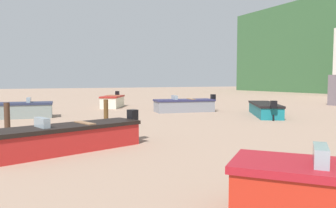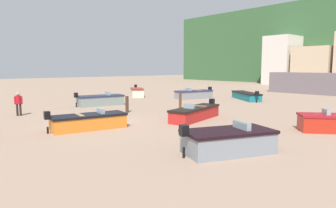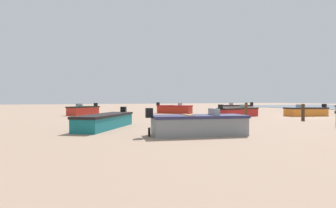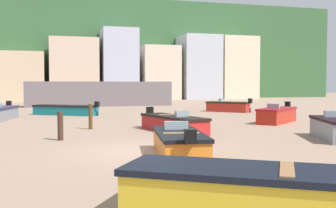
{
  "view_description": "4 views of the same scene",
  "coord_description": "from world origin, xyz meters",
  "px_view_note": "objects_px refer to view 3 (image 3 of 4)",
  "views": [
    {
      "loc": [
        12.83,
        3.52,
        2.17
      ],
      "look_at": [
        -4.35,
        12.26,
        0.77
      ],
      "focal_mm": 34.97,
      "sensor_mm": 36.0,
      "label": 1
    },
    {
      "loc": [
        15.9,
        -8.54,
        3.32
      ],
      "look_at": [
        -2.07,
        7.05,
        0.43
      ],
      "focal_mm": 32.46,
      "sensor_mm": 36.0,
      "label": 2
    },
    {
      "loc": [
        -16.5,
        20.34,
        1.53
      ],
      "look_at": [
        0.24,
        13.18,
        1.23
      ],
      "focal_mm": 27.94,
      "sensor_mm": 36.0,
      "label": 3
    },
    {
      "loc": [
        -2.87,
        -13.67,
        2.37
      ],
      "look_at": [
        4.07,
        11.55,
        1.07
      ],
      "focal_mm": 42.84,
      "sensor_mm": 36.0,
      "label": 4
    }
  ],
  "objects_px": {
    "boat_orange_5": "(306,112)",
    "mooring_post_near_water": "(246,112)",
    "boat_red_6": "(238,112)",
    "boat_grey_8": "(236,109)",
    "boat_red_1": "(174,109)",
    "boat_grey_2": "(199,125)",
    "boat_teal_0": "(106,121)",
    "mooring_post_mid_beach": "(303,112)",
    "boat_red_10": "(84,110)"
  },
  "relations": [
    {
      "from": "boat_teal_0",
      "to": "boat_grey_8",
      "type": "xyz_separation_m",
      "value": [
        11.04,
        -17.12,
        0.08
      ]
    },
    {
      "from": "boat_orange_5",
      "to": "boat_red_1",
      "type": "bearing_deg",
      "value": 54.39
    },
    {
      "from": "boat_teal_0",
      "to": "boat_orange_5",
      "type": "xyz_separation_m",
      "value": [
        3.25,
        -19.12,
        0.03
      ]
    },
    {
      "from": "boat_orange_5",
      "to": "mooring_post_mid_beach",
      "type": "bearing_deg",
      "value": 135.84
    },
    {
      "from": "boat_grey_8",
      "to": "mooring_post_mid_beach",
      "type": "bearing_deg",
      "value": -173.79
    },
    {
      "from": "boat_grey_2",
      "to": "boat_orange_5",
      "type": "distance_m",
      "value": 17.64
    },
    {
      "from": "boat_orange_5",
      "to": "boat_red_6",
      "type": "relative_size",
      "value": 0.88
    },
    {
      "from": "boat_red_6",
      "to": "mooring_post_mid_beach",
      "type": "distance_m",
      "value": 5.64
    },
    {
      "from": "boat_teal_0",
      "to": "boat_red_1",
      "type": "xyz_separation_m",
      "value": [
        12.41,
        -9.72,
        0.08
      ]
    },
    {
      "from": "boat_red_1",
      "to": "boat_grey_8",
      "type": "bearing_deg",
      "value": 128.74
    },
    {
      "from": "mooring_post_mid_beach",
      "to": "boat_orange_5",
      "type": "bearing_deg",
      "value": -52.8
    },
    {
      "from": "boat_red_1",
      "to": "boat_orange_5",
      "type": "xyz_separation_m",
      "value": [
        -9.16,
        -9.41,
        -0.05
      ]
    },
    {
      "from": "boat_teal_0",
      "to": "boat_orange_5",
      "type": "relative_size",
      "value": 1.16
    },
    {
      "from": "boat_red_1",
      "to": "mooring_post_near_water",
      "type": "height_order",
      "value": "mooring_post_near_water"
    },
    {
      "from": "mooring_post_near_water",
      "to": "boat_grey_8",
      "type": "bearing_deg",
      "value": -34.38
    },
    {
      "from": "boat_red_1",
      "to": "boat_orange_5",
      "type": "bearing_deg",
      "value": 94.97
    },
    {
      "from": "boat_orange_5",
      "to": "mooring_post_near_water",
      "type": "height_order",
      "value": "mooring_post_near_water"
    },
    {
      "from": "boat_grey_8",
      "to": "mooring_post_near_water",
      "type": "xyz_separation_m",
      "value": [
        -9.97,
        6.82,
        0.19
      ]
    },
    {
      "from": "boat_grey_2",
      "to": "boat_orange_5",
      "type": "relative_size",
      "value": 1.03
    },
    {
      "from": "boat_red_1",
      "to": "boat_grey_8",
      "type": "height_order",
      "value": "same"
    },
    {
      "from": "boat_red_1",
      "to": "mooring_post_near_water",
      "type": "distance_m",
      "value": 11.35
    },
    {
      "from": "boat_teal_0",
      "to": "mooring_post_mid_beach",
      "type": "distance_m",
      "value": 14.23
    },
    {
      "from": "boat_red_6",
      "to": "boat_red_10",
      "type": "relative_size",
      "value": 1.41
    },
    {
      "from": "boat_red_6",
      "to": "boat_grey_8",
      "type": "relative_size",
      "value": 1.26
    },
    {
      "from": "boat_orange_5",
      "to": "boat_red_6",
      "type": "bearing_deg",
      "value": 84.25
    },
    {
      "from": "boat_teal_0",
      "to": "boat_grey_2",
      "type": "bearing_deg",
      "value": 160.12
    },
    {
      "from": "mooring_post_near_water",
      "to": "mooring_post_mid_beach",
      "type": "relative_size",
      "value": 1.09
    },
    {
      "from": "boat_grey_8",
      "to": "boat_orange_5",
      "type": "bearing_deg",
      "value": -145.23
    },
    {
      "from": "boat_grey_2",
      "to": "mooring_post_near_water",
      "type": "relative_size",
      "value": 3.35
    },
    {
      "from": "boat_orange_5",
      "to": "boat_grey_8",
      "type": "bearing_deg",
      "value": 23.05
    },
    {
      "from": "boat_teal_0",
      "to": "mooring_post_near_water",
      "type": "height_order",
      "value": "mooring_post_near_water"
    },
    {
      "from": "mooring_post_mid_beach",
      "to": "mooring_post_near_water",
      "type": "bearing_deg",
      "value": 68.4
    },
    {
      "from": "boat_red_1",
      "to": "mooring_post_mid_beach",
      "type": "bearing_deg",
      "value": 68.47
    },
    {
      "from": "boat_grey_2",
      "to": "boat_orange_5",
      "type": "height_order",
      "value": "boat_grey_2"
    },
    {
      "from": "boat_red_1",
      "to": "mooring_post_near_water",
      "type": "relative_size",
      "value": 2.9
    },
    {
      "from": "boat_grey_2",
      "to": "mooring_post_near_water",
      "type": "height_order",
      "value": "mooring_post_near_water"
    },
    {
      "from": "boat_grey_2",
      "to": "mooring_post_near_water",
      "type": "distance_m",
      "value": 8.93
    },
    {
      "from": "boat_red_6",
      "to": "mooring_post_near_water",
      "type": "relative_size",
      "value": 3.72
    },
    {
      "from": "boat_grey_2",
      "to": "mooring_post_mid_beach",
      "type": "bearing_deg",
      "value": 119.93
    },
    {
      "from": "boat_red_10",
      "to": "mooring_post_near_water",
      "type": "relative_size",
      "value": 2.63
    },
    {
      "from": "boat_grey_2",
      "to": "boat_red_6",
      "type": "distance_m",
      "value": 13.19
    },
    {
      "from": "boat_orange_5",
      "to": "mooring_post_near_water",
      "type": "distance_m",
      "value": 9.09
    },
    {
      "from": "mooring_post_mid_beach",
      "to": "boat_red_6",
      "type": "bearing_deg",
      "value": 16.71
    },
    {
      "from": "boat_red_6",
      "to": "boat_grey_8",
      "type": "bearing_deg",
      "value": 128.0
    },
    {
      "from": "boat_grey_2",
      "to": "mooring_post_near_water",
      "type": "xyz_separation_m",
      "value": [
        5.42,
        -7.1,
        0.21
      ]
    },
    {
      "from": "boat_grey_2",
      "to": "boat_grey_8",
      "type": "relative_size",
      "value": 1.14
    },
    {
      "from": "boat_teal_0",
      "to": "boat_red_1",
      "type": "distance_m",
      "value": 15.76
    },
    {
      "from": "mooring_post_near_water",
      "to": "boat_orange_5",
      "type": "bearing_deg",
      "value": -76.16
    },
    {
      "from": "boat_red_1",
      "to": "mooring_post_near_water",
      "type": "xyz_separation_m",
      "value": [
        -11.33,
        -0.58,
        0.19
      ]
    },
    {
      "from": "boat_red_6",
      "to": "boat_grey_2",
      "type": "bearing_deg",
      "value": -60.9
    }
  ]
}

